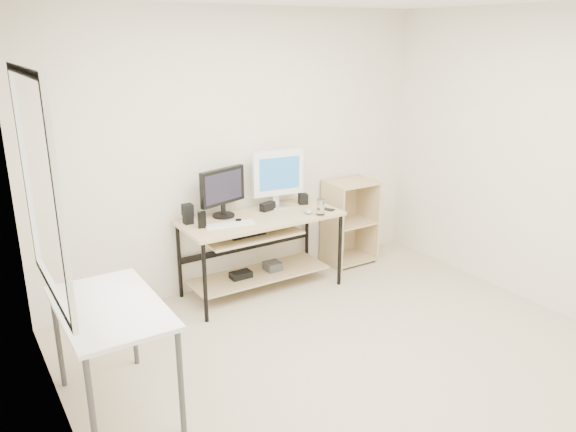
% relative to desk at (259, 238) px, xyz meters
% --- Properties ---
extents(room, '(4.01, 4.01, 2.62)m').
position_rel_desk_xyz_m(room, '(-0.11, -1.62, 0.78)').
color(room, beige).
rests_on(room, ground).
extents(desk, '(1.50, 0.65, 0.75)m').
position_rel_desk_xyz_m(desk, '(0.00, 0.00, 0.00)').
color(desk, tan).
rests_on(desk, ground).
extents(side_table, '(0.60, 1.00, 0.75)m').
position_rel_desk_xyz_m(side_table, '(-1.65, -1.06, 0.13)').
color(side_table, white).
rests_on(side_table, ground).
extents(shelf_unit, '(0.50, 0.40, 0.90)m').
position_rel_desk_xyz_m(shelf_unit, '(1.18, 0.16, -0.09)').
color(shelf_unit, '#CFB581').
rests_on(shelf_unit, ground).
extents(black_monitor, '(0.49, 0.21, 0.45)m').
position_rel_desk_xyz_m(black_monitor, '(-0.27, 0.17, 0.47)').
color(black_monitor, black).
rests_on(black_monitor, desk).
extents(white_imac, '(0.52, 0.17, 0.55)m').
position_rel_desk_xyz_m(white_imac, '(0.32, 0.17, 0.53)').
color(white_imac, silver).
rests_on(white_imac, desk).
extents(keyboard, '(0.45, 0.20, 0.02)m').
position_rel_desk_xyz_m(keyboard, '(-0.33, -0.08, 0.22)').
color(keyboard, white).
rests_on(keyboard, desk).
extents(mouse, '(0.11, 0.14, 0.04)m').
position_rel_desk_xyz_m(mouse, '(0.45, -0.16, 0.23)').
color(mouse, '#B2B2B7').
rests_on(mouse, desk).
extents(center_speaker, '(0.17, 0.11, 0.08)m').
position_rel_desk_xyz_m(center_speaker, '(0.17, 0.12, 0.25)').
color(center_speaker, black).
rests_on(center_speaker, desk).
extents(speaker_left, '(0.09, 0.09, 0.18)m').
position_rel_desk_xyz_m(speaker_left, '(-0.62, 0.16, 0.30)').
color(speaker_left, black).
rests_on(speaker_left, desk).
extents(speaker_right, '(0.11, 0.11, 0.10)m').
position_rel_desk_xyz_m(speaker_right, '(0.58, 0.12, 0.26)').
color(speaker_right, black).
rests_on(speaker_right, desk).
extents(audio_controller, '(0.08, 0.07, 0.14)m').
position_rel_desk_xyz_m(audio_controller, '(-0.57, -0.01, 0.28)').
color(audio_controller, black).
rests_on(audio_controller, desk).
extents(volume_puck, '(0.07, 0.07, 0.02)m').
position_rel_desk_xyz_m(volume_puck, '(-0.22, -0.04, 0.22)').
color(volume_puck, black).
rests_on(volume_puck, desk).
extents(smartphone, '(0.11, 0.13, 0.01)m').
position_rel_desk_xyz_m(smartphone, '(0.67, -0.18, 0.22)').
color(smartphone, black).
rests_on(smartphone, desk).
extents(coaster, '(0.12, 0.12, 0.01)m').
position_rel_desk_xyz_m(coaster, '(0.51, -0.27, 0.21)').
color(coaster, '#A67C4B').
rests_on(coaster, desk).
extents(drinking_glass, '(0.10, 0.10, 0.15)m').
position_rel_desk_xyz_m(drinking_glass, '(0.51, -0.27, 0.29)').
color(drinking_glass, white).
rests_on(drinking_glass, coaster).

